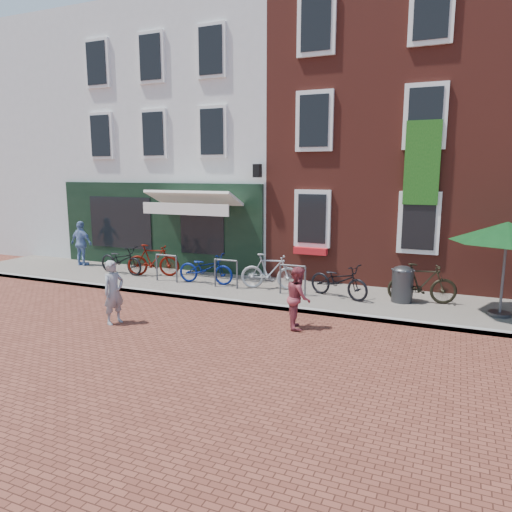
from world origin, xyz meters
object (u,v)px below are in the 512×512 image
at_px(parasol, 508,228).
at_px(cafe_person, 82,243).
at_px(litter_bin, 403,282).
at_px(bicycle_0, 121,260).
at_px(bicycle_1, 153,260).
at_px(bicycle_3, 270,271).
at_px(woman, 114,292).
at_px(bicycle_2, 206,268).
at_px(bicycle_4, 339,281).
at_px(boy, 298,297).
at_px(bicycle_5, 422,283).

xyz_separation_m(parasol, cafe_person, (-13.16, 0.85, -1.25)).
xyz_separation_m(litter_bin, bicycle_0, (-8.76, -0.10, -0.06)).
height_order(parasol, bicycle_1, parasol).
height_order(parasol, bicycle_0, parasol).
bearing_deg(bicycle_3, bicycle_1, 76.40).
distance_m(bicycle_1, bicycle_3, 4.04).
distance_m(litter_bin, bicycle_1, 7.61).
bearing_deg(woman, litter_bin, -41.75).
height_order(bicycle_0, bicycle_2, same).
bearing_deg(litter_bin, cafe_person, 177.37).
bearing_deg(bicycle_4, parasol, -72.74).
bearing_deg(bicycle_3, parasol, -104.30).
bearing_deg(parasol, boy, -150.14).
relative_size(bicycle_0, bicycle_2, 1.00).
relative_size(bicycle_2, bicycle_5, 1.03).
bearing_deg(bicycle_0, woman, -137.03).
distance_m(litter_bin, bicycle_4, 1.60).
bearing_deg(cafe_person, bicycle_4, 179.41).
relative_size(cafe_person, bicycle_2, 0.91).
xyz_separation_m(bicycle_2, bicycle_3, (2.00, 0.12, 0.05)).
distance_m(parasol, boy, 4.96).
distance_m(parasol, cafe_person, 13.25).
relative_size(woman, bicycle_0, 0.83).
height_order(litter_bin, bicycle_3, bicycle_3).
bearing_deg(bicycle_1, bicycle_2, -114.54).
height_order(woman, bicycle_0, woman).
bearing_deg(parasol, bicycle_5, 166.51).
relative_size(bicycle_0, bicycle_3, 1.03).
xyz_separation_m(woman, boy, (3.89, 1.33, -0.04)).
bearing_deg(parasol, bicycle_0, 178.68).
relative_size(boy, bicycle_2, 0.79).
height_order(litter_bin, boy, boy).
distance_m(parasol, bicycle_3, 6.00).
bearing_deg(woman, parasol, -51.93).
bearing_deg(bicycle_5, litter_bin, 87.27).
distance_m(boy, bicycle_5, 3.65).
bearing_deg(boy, bicycle_2, 32.71).
distance_m(parasol, bicycle_4, 4.12).
height_order(cafe_person, bicycle_3, cafe_person).
distance_m(bicycle_0, bicycle_3, 5.18).
distance_m(woman, bicycle_2, 3.85).
height_order(litter_bin, bicycle_0, litter_bin).
distance_m(woman, bicycle_4, 5.68).
distance_m(woman, bicycle_0, 4.95).
xyz_separation_m(woman, bicycle_3, (2.21, 3.96, -0.12)).
height_order(boy, bicycle_5, boy).
height_order(bicycle_0, bicycle_4, same).
xyz_separation_m(bicycle_4, bicycle_5, (2.05, 0.29, 0.05)).
height_order(woman, bicycle_4, woman).
relative_size(cafe_person, bicycle_4, 0.91).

